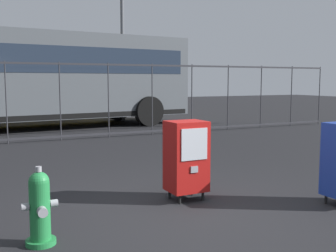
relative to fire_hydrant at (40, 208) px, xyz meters
The scene contains 6 objects.
ground_plane 1.70m from the fire_hydrant, ahead, with size 60.00×60.00×0.00m, color black.
fire_hydrant is the anchor object (origin of this frame).
newspaper_box_primary 2.07m from the fire_hydrant, 19.62° to the left, with size 0.48×0.42×1.02m.
fence_barrier 7.04m from the fire_hydrant, 76.25° to the left, with size 18.03×0.04×2.00m.
bus_near 9.98m from the fire_hydrant, 82.51° to the left, with size 10.68×3.51×3.00m.
street_light_far_right 12.61m from the fire_hydrant, 65.89° to the left, with size 0.32×0.32×6.43m.
Camera 1 is at (-2.28, -3.97, 1.53)m, focal length 44.59 mm.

